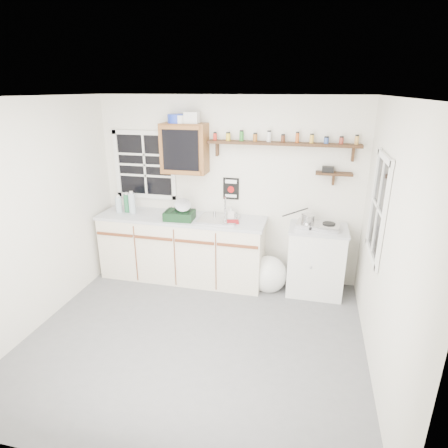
% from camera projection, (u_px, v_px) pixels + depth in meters
% --- Properties ---
extents(room, '(3.64, 3.24, 2.54)m').
position_uv_depth(room, '(192.00, 231.00, 3.68)').
color(room, '#5B5B5E').
rests_on(room, ground).
extents(main_cabinet, '(2.31, 0.63, 0.92)m').
position_uv_depth(main_cabinet, '(182.00, 248.00, 5.26)').
color(main_cabinet, beige).
rests_on(main_cabinet, floor).
extents(right_cabinet, '(0.73, 0.57, 0.91)m').
position_uv_depth(right_cabinet, '(316.00, 260.00, 4.89)').
color(right_cabinet, silver).
rests_on(right_cabinet, floor).
extents(sink, '(0.52, 0.44, 0.29)m').
position_uv_depth(sink, '(219.00, 219.00, 4.99)').
color(sink, '#ACACB0').
rests_on(sink, main_cabinet).
extents(upper_cabinet, '(0.60, 0.32, 0.65)m').
position_uv_depth(upper_cabinet, '(184.00, 149.00, 4.92)').
color(upper_cabinet, brown).
rests_on(upper_cabinet, wall_back).
extents(upper_cabinet_clutter, '(0.41, 0.24, 0.14)m').
position_uv_depth(upper_cabinet_clutter, '(182.00, 118.00, 4.80)').
color(upper_cabinet_clutter, '#1A30A9').
rests_on(upper_cabinet_clutter, upper_cabinet).
extents(spice_shelf, '(1.91, 0.18, 0.35)m').
position_uv_depth(spice_shelf, '(282.00, 143.00, 4.68)').
color(spice_shelf, black).
rests_on(spice_shelf, wall_back).
extents(secondary_shelf, '(0.45, 0.16, 0.24)m').
position_uv_depth(secondary_shelf, '(332.00, 173.00, 4.67)').
color(secondary_shelf, black).
rests_on(secondary_shelf, wall_back).
extents(warning_sign, '(0.22, 0.02, 0.30)m').
position_uv_depth(warning_sign, '(231.00, 189.00, 5.11)').
color(warning_sign, black).
rests_on(warning_sign, wall_back).
extents(window_back, '(0.93, 0.03, 0.98)m').
position_uv_depth(window_back, '(145.00, 165.00, 5.29)').
color(window_back, black).
rests_on(window_back, wall_back).
extents(window_right, '(0.03, 0.78, 1.08)m').
position_uv_depth(window_right, '(379.00, 208.00, 3.73)').
color(window_right, black).
rests_on(window_right, wall_back).
extents(water_bottles, '(0.29, 0.13, 0.32)m').
position_uv_depth(water_bottles, '(127.00, 203.00, 5.24)').
color(water_bottles, '#A0B3BC').
rests_on(water_bottles, main_cabinet).
extents(dish_rack, '(0.40, 0.31, 0.29)m').
position_uv_depth(dish_rack, '(180.00, 213.00, 4.97)').
color(dish_rack, black).
rests_on(dish_rack, main_cabinet).
extents(soap_bottle, '(0.10, 0.10, 0.18)m').
position_uv_depth(soap_bottle, '(231.00, 213.00, 4.99)').
color(soap_bottle, white).
rests_on(soap_bottle, main_cabinet).
extents(rag, '(0.18, 0.17, 0.02)m').
position_uv_depth(rag, '(233.00, 222.00, 4.88)').
color(rag, maroon).
rests_on(rag, main_cabinet).
extents(hotplate, '(0.55, 0.34, 0.08)m').
position_uv_depth(hotplate, '(318.00, 225.00, 4.71)').
color(hotplate, '#ACACB0').
rests_on(hotplate, right_cabinet).
extents(saucepan, '(0.42, 0.20, 0.18)m').
position_uv_depth(saucepan, '(307.00, 218.00, 4.71)').
color(saucepan, '#ACACB0').
rests_on(saucepan, hotplate).
extents(trash_bag, '(0.45, 0.41, 0.52)m').
position_uv_depth(trash_bag, '(269.00, 274.00, 5.03)').
color(trash_bag, silver).
rests_on(trash_bag, floor).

